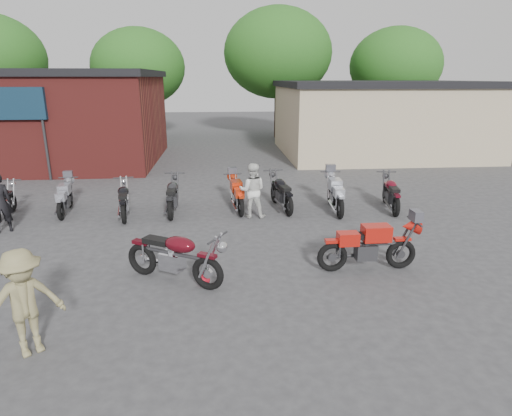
{
  "coord_description": "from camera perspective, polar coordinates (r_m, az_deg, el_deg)",
  "views": [
    {
      "loc": [
        0.07,
        -7.41,
        3.94
      ],
      "look_at": [
        0.91,
        2.49,
        0.9
      ],
      "focal_mm": 30.0,
      "sensor_mm": 36.0,
      "label": 1
    }
  ],
  "objects": [
    {
      "name": "helmet",
      "position": [
        8.6,
        -7.0,
        -9.51
      ],
      "size": [
        0.27,
        0.27,
        0.23
      ],
      "primitive_type": "ellipsoid",
      "rotation": [
        0.0,
        0.0,
        0.04
      ],
      "color": "#AB1221",
      "rests_on": "ground"
    },
    {
      "name": "tree_2",
      "position": [
        29.68,
        2.88,
        17.88
      ],
      "size": [
        7.04,
        7.04,
        8.8
      ],
      "primitive_type": null,
      "color": "#1F5617",
      "rests_on": "ground"
    },
    {
      "name": "tree_3",
      "position": [
        31.74,
        17.93,
        15.98
      ],
      "size": [
        6.08,
        6.08,
        7.6
      ],
      "primitive_type": null,
      "color": "#1F5617",
      "rests_on": "ground"
    },
    {
      "name": "row_bike_6",
      "position": [
        13.24,
        10.54,
        2.05
      ],
      "size": [
        0.8,
        2.06,
        1.17
      ],
      "primitive_type": null,
      "rotation": [
        0.0,
        0.0,
        1.51
      ],
      "color": "#9CA0AA",
      "rests_on": "ground"
    },
    {
      "name": "row_bike_2",
      "position": [
        13.13,
        -17.23,
        1.27
      ],
      "size": [
        0.94,
        1.98,
        1.1
      ],
      "primitive_type": null,
      "rotation": [
        0.0,
        0.0,
        1.74
      ],
      "color": "black",
      "rests_on": "ground"
    },
    {
      "name": "row_bike_7",
      "position": [
        13.83,
        17.58,
        2.09
      ],
      "size": [
        0.96,
        2.04,
        1.14
      ],
      "primitive_type": null,
      "rotation": [
        0.0,
        0.0,
        1.41
      ],
      "color": "#580B18",
      "rests_on": "ground"
    },
    {
      "name": "tree_1",
      "position": [
        29.85,
        -15.25,
        15.98
      ],
      "size": [
        5.92,
        5.92,
        7.4
      ],
      "primitive_type": null,
      "color": "#1F5617",
      "rests_on": "ground"
    },
    {
      "name": "row_bike_1",
      "position": [
        14.05,
        -24.17,
        1.41
      ],
      "size": [
        0.82,
        1.86,
        1.05
      ],
      "primitive_type": null,
      "rotation": [
        0.0,
        0.0,
        1.7
      ],
      "color": "gray",
      "rests_on": "ground"
    },
    {
      "name": "sportbike",
      "position": [
        9.32,
        14.91,
        -4.6
      ],
      "size": [
        2.08,
        0.71,
        1.2
      ],
      "primitive_type": null,
      "rotation": [
        0.0,
        0.0,
        0.02
      ],
      "color": "red",
      "rests_on": "ground"
    },
    {
      "name": "row_bike_5",
      "position": [
        13.26,
        3.36,
        2.34
      ],
      "size": [
        0.98,
        2.11,
        1.18
      ],
      "primitive_type": null,
      "rotation": [
        0.0,
        0.0,
        1.73
      ],
      "color": "black",
      "rests_on": "ground"
    },
    {
      "name": "row_bike_0",
      "position": [
        14.37,
        -30.73,
        0.87
      ],
      "size": [
        0.76,
        1.89,
        1.07
      ],
      "primitive_type": null,
      "rotation": [
        0.0,
        0.0,
        1.66
      ],
      "color": "black",
      "rests_on": "ground"
    },
    {
      "name": "stucco_building",
      "position": [
        24.04,
        15.99,
        11.15
      ],
      "size": [
        10.0,
        8.0,
        3.5
      ],
      "primitive_type": "cube",
      "color": "tan",
      "rests_on": "ground"
    },
    {
      "name": "brick_building",
      "position": [
        23.34,
        -28.21,
        10.27
      ],
      "size": [
        12.0,
        8.0,
        4.0
      ],
      "primitive_type": "cube",
      "color": "maroon",
      "rests_on": "ground"
    },
    {
      "name": "person_light",
      "position": [
        12.4,
        -0.49,
        2.35
      ],
      "size": [
        0.87,
        0.73,
        1.6
      ],
      "primitive_type": "imported",
      "rotation": [
        0.0,
        0.0,
        2.98
      ],
      "color": "silver",
      "rests_on": "ground"
    },
    {
      "name": "vintage_motorcycle",
      "position": [
        8.61,
        -10.76,
        -5.93
      ],
      "size": [
        2.24,
        1.7,
        1.26
      ],
      "primitive_type": null,
      "rotation": [
        0.0,
        0.0,
        -0.52
      ],
      "color": "#4F0913",
      "rests_on": "ground"
    },
    {
      "name": "row_bike_3",
      "position": [
        13.11,
        -11.05,
        1.85
      ],
      "size": [
        0.67,
        2.01,
        1.17
      ],
      "primitive_type": null,
      "rotation": [
        0.0,
        0.0,
        1.57
      ],
      "color": "black",
      "rests_on": "ground"
    },
    {
      "name": "person_tan",
      "position": [
        7.15,
        -28.49,
        -11.07
      ],
      "size": [
        1.22,
        1.13,
        1.65
      ],
      "primitive_type": "imported",
      "rotation": [
        0.0,
        0.0,
        0.65
      ],
      "color": "#887F54",
      "rests_on": "ground"
    },
    {
      "name": "ground",
      "position": [
        8.39,
        -4.87,
        -11.05
      ],
      "size": [
        90.0,
        90.0,
        0.0
      ],
      "primitive_type": "plane",
      "color": "#39393B"
    },
    {
      "name": "row_bike_4",
      "position": [
        13.16,
        -2.57,
        2.02
      ],
      "size": [
        0.84,
        1.92,
        1.08
      ],
      "primitive_type": null,
      "rotation": [
        0.0,
        0.0,
        1.69
      ],
      "color": "red",
      "rests_on": "ground"
    }
  ]
}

